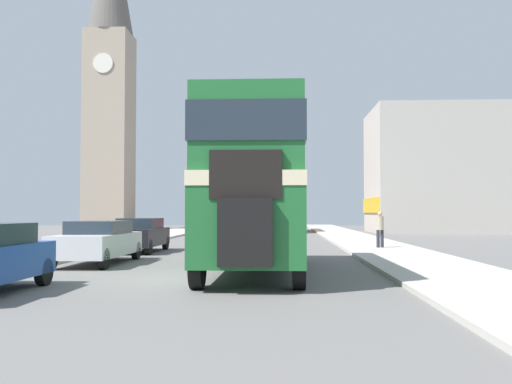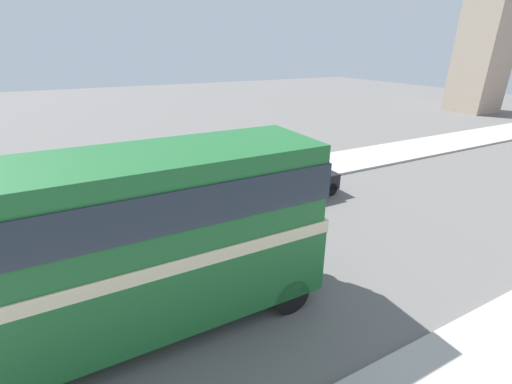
{
  "view_description": "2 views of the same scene",
  "coord_description": "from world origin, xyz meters",
  "px_view_note": "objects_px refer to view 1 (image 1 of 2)",
  "views": [
    {
      "loc": [
        2.32,
        -14.09,
        1.69
      ],
      "look_at": [
        1.54,
        2.14,
        2.28
      ],
      "focal_mm": 40.0,
      "sensor_mm": 36.0,
      "label": 1
    },
    {
      "loc": [
        8.66,
        1.61,
        6.51
      ],
      "look_at": [
        0.0,
        6.09,
        2.39
      ],
      "focal_mm": 24.0,
      "sensor_mm": 36.0,
      "label": 2
    }
  ],
  "objects_px": {
    "pedestrian_walking": "(380,227)",
    "church_tower": "(110,62)",
    "double_decker_bus": "(256,179)",
    "car_parked_mid": "(98,241)",
    "car_parked_far": "(140,234)",
    "bus_distant": "(277,202)"
  },
  "relations": [
    {
      "from": "car_parked_mid",
      "to": "pedestrian_walking",
      "type": "distance_m",
      "value": 12.78
    },
    {
      "from": "church_tower",
      "to": "car_parked_far",
      "type": "bearing_deg",
      "value": -70.4
    },
    {
      "from": "pedestrian_walking",
      "to": "church_tower",
      "type": "xyz_separation_m",
      "value": [
        -21.31,
        28.63,
        15.41
      ]
    },
    {
      "from": "car_parked_far",
      "to": "pedestrian_walking",
      "type": "xyz_separation_m",
      "value": [
        10.49,
        1.74,
        0.28
      ]
    },
    {
      "from": "car_parked_far",
      "to": "church_tower",
      "type": "bearing_deg",
      "value": 109.6
    },
    {
      "from": "bus_distant",
      "to": "church_tower",
      "type": "relative_size",
      "value": 0.29
    },
    {
      "from": "pedestrian_walking",
      "to": "church_tower",
      "type": "bearing_deg",
      "value": 126.65
    },
    {
      "from": "car_parked_far",
      "to": "car_parked_mid",
      "type": "bearing_deg",
      "value": -89.57
    },
    {
      "from": "car_parked_mid",
      "to": "church_tower",
      "type": "bearing_deg",
      "value": 106.79
    },
    {
      "from": "double_decker_bus",
      "to": "car_parked_far",
      "type": "height_order",
      "value": "double_decker_bus"
    },
    {
      "from": "bus_distant",
      "to": "church_tower",
      "type": "height_order",
      "value": "church_tower"
    },
    {
      "from": "pedestrian_walking",
      "to": "church_tower",
      "type": "height_order",
      "value": "church_tower"
    },
    {
      "from": "double_decker_bus",
      "to": "church_tower",
      "type": "distance_m",
      "value": 43.82
    },
    {
      "from": "car_parked_mid",
      "to": "car_parked_far",
      "type": "height_order",
      "value": "car_parked_far"
    },
    {
      "from": "bus_distant",
      "to": "car_parked_mid",
      "type": "relative_size",
      "value": 2.0
    },
    {
      "from": "pedestrian_walking",
      "to": "car_parked_mid",
      "type": "bearing_deg",
      "value": -144.87
    },
    {
      "from": "double_decker_bus",
      "to": "church_tower",
      "type": "xyz_separation_m",
      "value": [
        -16.19,
        38.32,
        13.79
      ]
    },
    {
      "from": "double_decker_bus",
      "to": "pedestrian_walking",
      "type": "xyz_separation_m",
      "value": [
        5.12,
        9.68,
        -1.62
      ]
    },
    {
      "from": "car_parked_mid",
      "to": "church_tower",
      "type": "height_order",
      "value": "church_tower"
    },
    {
      "from": "double_decker_bus",
      "to": "pedestrian_walking",
      "type": "relative_size",
      "value": 5.71
    },
    {
      "from": "car_parked_far",
      "to": "pedestrian_walking",
      "type": "relative_size",
      "value": 2.6
    },
    {
      "from": "double_decker_bus",
      "to": "car_parked_mid",
      "type": "bearing_deg",
      "value": 156.38
    }
  ]
}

